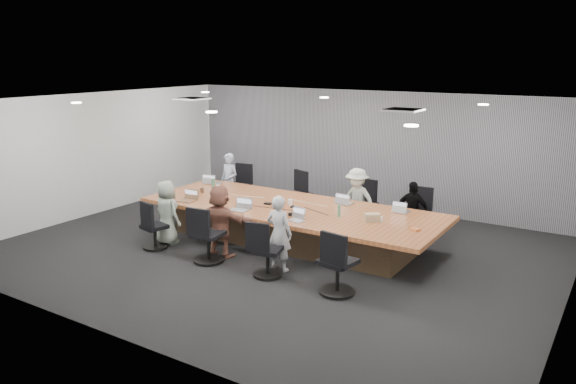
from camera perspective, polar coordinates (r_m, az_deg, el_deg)
The scene contains 39 objects.
floor at distance 10.80m, azimuth -1.14°, elevation -5.85°, with size 10.00×8.00×0.00m, color black.
ceiling at distance 10.21m, azimuth -1.21°, elevation 9.13°, with size 10.00×8.00×0.00m, color white.
wall_back at distance 13.87m, azimuth 7.99°, elevation 4.39°, with size 10.00×2.80×0.00m, color silver.
wall_front at distance 7.52m, azimuth -18.26°, elevation -4.14°, with size 10.00×2.80×0.00m, color silver.
wall_left at distance 13.77m, azimuth -18.85°, elevation 3.72°, with size 8.00×2.80×0.00m, color silver.
wall_right at distance 8.79m, azimuth 27.18°, elevation -2.44°, with size 8.00×2.80×0.00m, color silver.
curtain at distance 13.80m, azimuth 7.86°, elevation 4.35°, with size 9.80×0.04×2.80m, color gray.
conference_table at distance 11.07m, azimuth 0.28°, elevation -3.16°, with size 6.00×2.20×0.74m.
chair_0 at distance 13.85m, azimuth -5.08°, elevation 0.32°, with size 0.57×0.57×0.84m, color black, non-canonical shape.
chair_1 at distance 12.88m, azimuth 1.14°, elevation -0.62°, with size 0.57×0.57×0.85m, color black, non-canonical shape.
chair_2 at distance 12.16m, azimuth 7.68°, elevation -1.66°, with size 0.56×0.56×0.83m, color black, non-canonical shape.
chair_3 at distance 11.74m, azimuth 12.99°, elevation -2.53°, with size 0.54×0.54×0.81m, color black, non-canonical shape.
chair_4 at distance 11.04m, azimuth -13.40°, elevation -3.81°, with size 0.49×0.49×0.73m, color black, non-canonical shape.
chair_5 at distance 10.14m, azimuth -8.11°, elevation -4.72°, with size 0.58×0.58×0.86m, color black, non-canonical shape.
chair_6 at distance 9.41m, azimuth -2.07°, elevation -6.38°, with size 0.52×0.52×0.77m, color black, non-canonical shape.
chair_7 at distance 8.77m, azimuth 5.06°, elevation -7.59°, with size 0.59×0.59×0.88m, color black, non-canonical shape.
person_0 at distance 13.52m, azimuth -6.00°, elevation 1.08°, with size 0.49×0.32×1.35m, color #A8B4CD.
laptop_0 at distance 13.09m, azimuth -7.50°, elevation 0.95°, with size 0.34×0.23×0.02m, color #B2B2B7.
person_2 at distance 11.78m, azimuth 7.00°, elevation -0.84°, with size 0.87×0.50×1.35m, color #B1BDAE.
laptop_2 at distance 11.29m, azimuth 5.81°, elevation -1.07°, with size 0.33×0.23×0.02m, color #B2B2B7.
person_3 at distance 11.36m, azimuth 12.46°, elevation -1.95°, with size 0.72×0.30×1.22m, color black.
laptop_3 at distance 10.83m, azimuth 11.49°, elevation -1.92°, with size 0.28×0.19×0.02m, color #B2B2B7.
person_4 at distance 11.20m, azimuth -12.20°, elevation -2.05°, with size 0.62×0.40×1.27m, color gray.
laptop_4 at distance 11.55m, azimuth -10.33°, elevation -0.88°, with size 0.34×0.23×0.02m, color #8C6647.
person_5 at distance 10.32m, azimuth -6.90°, elevation -2.94°, with size 1.25×0.40×1.35m, color brown.
laptop_5 at distance 10.72m, azimuth -5.06°, elevation -1.86°, with size 0.34×0.24×0.02m, color #B2B2B7.
person_6 at distance 9.60m, azimuth -0.91°, elevation -4.20°, with size 0.48×0.32×1.33m, color #ADADB4.
laptop_6 at distance 10.02m, azimuth 0.82°, elevation -2.92°, with size 0.28×0.19×0.02m, color #B2B2B7.
bottle_green_left at distance 12.35m, azimuth -7.61°, elevation 0.74°, with size 0.07×0.07×0.26m, color #4B8460.
bottle_green_right at distance 10.31m, azimuth 5.20°, elevation -1.90°, with size 0.06×0.06×0.22m, color #4B8460.
bottle_clear at distance 11.93m, azimuth -7.10°, elevation 0.24°, with size 0.07×0.07×0.24m, color silver.
cup_white_far at distance 11.08m, azimuth 0.23°, elevation -1.03°, with size 0.09×0.09×0.11m, color white.
cup_white_near at distance 10.10m, azimuth 9.41°, elevation -2.74°, with size 0.08×0.08×0.10m, color white.
mug_brown at distance 12.23m, azimuth -8.73°, elevation 0.21°, with size 0.09×0.09×0.10m, color brown.
mic_left at distance 11.14m, azimuth -2.07°, elevation -1.18°, with size 0.14×0.09×0.03m, color black.
mic_right at distance 10.87m, azimuth 0.67°, elevation -1.54°, with size 0.15×0.10×0.03m, color black.
stapler at distance 10.32m, azimuth 0.50°, elevation -2.29°, with size 0.17×0.04×0.06m, color black.
canvas_bag at distance 10.09m, azimuth 8.54°, elevation -2.58°, with size 0.27×0.16×0.14m, color tan.
snack_packet at distance 9.73m, azimuth 12.77°, elevation -3.72°, with size 0.17×0.11×0.04m, color #CC652E.
Camera 1 is at (5.62, -8.49, 3.62)m, focal length 35.00 mm.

